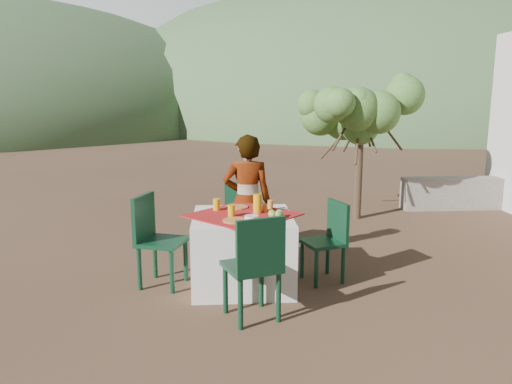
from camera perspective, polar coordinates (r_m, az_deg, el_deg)
ground at (r=5.34m, az=5.22°, el=-10.71°), size 160.00×160.00×0.00m
table at (r=5.26m, az=-1.54°, el=-6.62°), size 1.30×1.30×0.76m
chair_far at (r=6.32m, az=-2.06°, el=-2.56°), size 0.51×0.51×0.88m
chair_near at (r=4.38m, az=-0.09°, el=-8.15°), size 0.57×0.57×0.97m
chair_left at (r=5.32m, az=-11.50°, el=-4.93°), size 0.56×0.56×0.96m
chair_right at (r=5.42m, az=8.33°, el=-5.13°), size 0.50×0.50×0.86m
person at (r=5.79m, az=-1.01°, el=-0.98°), size 0.57×0.38×1.54m
shrub_tree at (r=8.10m, az=12.17°, el=8.06°), size 1.70×1.67×2.00m
stone_wall at (r=9.54m, az=23.83°, el=-0.11°), size 2.60×0.35×0.55m
hill_near_right at (r=42.89m, az=13.86°, el=8.25°), size 48.00×48.00×20.00m
hill_far_center at (r=57.02m, az=-6.96°, el=9.15°), size 60.00×60.00×24.00m
hill_far_right at (r=58.51m, az=26.12°, el=8.15°), size 36.00×36.00×14.00m
plate_far at (r=5.46m, az=-2.23°, el=-1.73°), size 0.25×0.25×0.01m
plate_near at (r=4.89m, az=-2.34°, el=-3.27°), size 0.26×0.26×0.01m
glass_far at (r=5.34m, az=-4.52°, el=-1.43°), size 0.08×0.08×0.12m
glass_near at (r=5.07m, az=-2.82°, el=-2.14°), size 0.07×0.07×0.12m
juice_pitcher at (r=5.20m, az=0.18°, el=-1.32°), size 0.09×0.09×0.20m
bowl_plate at (r=4.86m, az=-0.52°, el=-3.35°), size 0.19×0.19×0.01m
white_bowl at (r=4.86m, az=-0.52°, el=-3.00°), size 0.14×0.14×0.05m
jar_left at (r=5.26m, az=1.03°, el=-1.85°), size 0.05×0.05×0.08m
jar_right at (r=5.40m, az=1.66°, el=-1.43°), size 0.06×0.06×0.09m
napkin_holder at (r=5.26m, az=0.12°, el=-1.82°), size 0.07×0.05×0.08m
fruit_cluster at (r=5.01m, az=2.24°, el=-2.53°), size 0.16×0.15×0.08m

